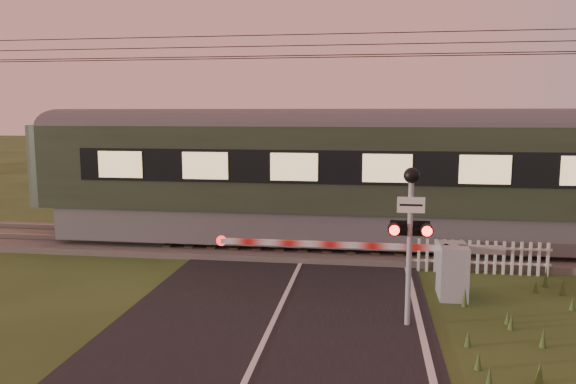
# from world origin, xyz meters

# --- Properties ---
(ground) EXTENTS (160.00, 160.00, 0.00)m
(ground) POSITION_xyz_m (0.00, 0.00, 0.00)
(ground) COLOR #2A3D17
(ground) RESTS_ON ground
(road) EXTENTS (6.00, 140.00, 0.03)m
(road) POSITION_xyz_m (0.02, -0.23, 0.01)
(road) COLOR black
(road) RESTS_ON ground
(track_bed) EXTENTS (140.00, 3.40, 0.39)m
(track_bed) POSITION_xyz_m (0.00, 6.50, 0.07)
(track_bed) COLOR #47423D
(track_bed) RESTS_ON ground
(overhead_wires) EXTENTS (120.00, 0.62, 0.62)m
(overhead_wires) POSITION_xyz_m (0.00, 6.50, 5.72)
(overhead_wires) COLOR black
(overhead_wires) RESTS_ON ground
(boom_gate) EXTENTS (6.27, 0.89, 1.19)m
(boom_gate) POSITION_xyz_m (3.32, 2.68, 0.64)
(boom_gate) COLOR gray
(boom_gate) RESTS_ON ground
(crossing_signal) EXTENTS (0.76, 0.33, 2.97)m
(crossing_signal) POSITION_xyz_m (2.51, 0.86, 2.05)
(crossing_signal) COLOR gray
(crossing_signal) RESTS_ON ground
(picket_fence) EXTENTS (3.47, 0.07, 0.83)m
(picket_fence) POSITION_xyz_m (4.44, 4.60, 0.42)
(picket_fence) COLOR silver
(picket_fence) RESTS_ON ground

